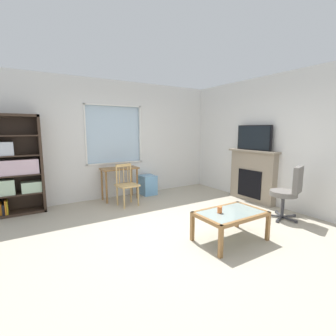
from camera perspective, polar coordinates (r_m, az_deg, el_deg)
The scene contains 12 objects.
ground at distance 4.10m, azimuth 1.13°, elevation -14.75°, with size 6.22×6.15×0.02m, color #B2A893.
wall_back_with_window at distance 6.08m, azimuth -12.27°, elevation 6.29°, with size 5.22×0.15×2.78m.
wall_right at distance 5.68m, azimuth 24.45°, elevation 5.67°, with size 0.12×5.35×2.78m, color silver.
bookshelf at distance 5.53m, azimuth -32.23°, elevation -0.11°, with size 0.90×0.38×1.93m.
desk_under_window at distance 5.82m, azimuth -11.30°, elevation -1.34°, with size 0.85×0.43×0.76m.
wooden_chair at distance 5.37m, azimuth -9.67°, elevation -3.80°, with size 0.46×0.44×0.90m.
plastic_drawer_unit at distance 6.25m, azimuth -4.74°, elevation -3.95°, with size 0.35×0.40×0.49m, color #72ADDB.
fireplace at distance 5.93m, azimuth 19.14°, elevation -1.70°, with size 0.26×1.25×1.18m.
tv at distance 5.83m, azimuth 19.47°, elevation 6.69°, with size 0.06×0.89×0.56m.
office_chair at distance 4.95m, azimuth 26.45°, elevation -4.66°, with size 0.58×0.56×1.00m.
coffee_table at distance 3.78m, azimuth 14.43°, elevation -10.82°, with size 1.01×0.64×0.44m.
sippy_cup at distance 3.67m, azimuth 12.02°, elevation -9.55°, with size 0.07×0.07×0.09m, color orange.
Camera 1 is at (-2.06, -3.14, 1.64)m, focal length 26.03 mm.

